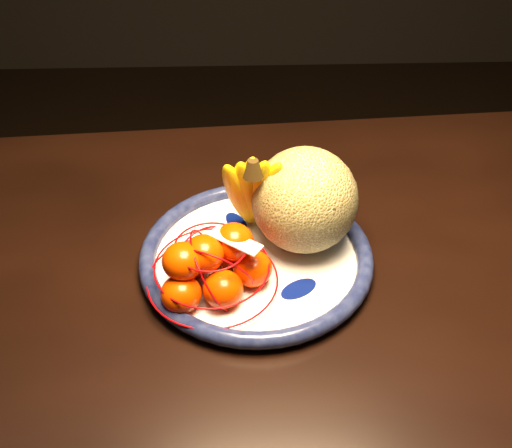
{
  "coord_description": "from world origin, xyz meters",
  "views": [
    {
      "loc": [
        0.07,
        -0.59,
        1.4
      ],
      "look_at": [
        0.09,
        0.11,
        0.81
      ],
      "focal_mm": 45.0,
      "sensor_mm": 36.0,
      "label": 1
    }
  ],
  "objects_px": {
    "fruit_bowl": "(256,257)",
    "banana_bunch": "(252,189)",
    "cantaloupe": "(305,200)",
    "mandarin_bag": "(212,266)",
    "dining_table": "(193,328)"
  },
  "relations": [
    {
      "from": "fruit_bowl",
      "to": "cantaloupe",
      "type": "xyz_separation_m",
      "value": [
        0.07,
        0.04,
        0.08
      ]
    },
    {
      "from": "dining_table",
      "to": "mandarin_bag",
      "type": "relative_size",
      "value": 6.63
    },
    {
      "from": "fruit_bowl",
      "to": "cantaloupe",
      "type": "distance_m",
      "value": 0.11
    },
    {
      "from": "mandarin_bag",
      "to": "cantaloupe",
      "type": "bearing_deg",
      "value": 34.53
    },
    {
      "from": "dining_table",
      "to": "mandarin_bag",
      "type": "bearing_deg",
      "value": -7.13
    },
    {
      "from": "fruit_bowl",
      "to": "mandarin_bag",
      "type": "distance_m",
      "value": 0.09
    },
    {
      "from": "banana_bunch",
      "to": "fruit_bowl",
      "type": "bearing_deg",
      "value": -86.81
    },
    {
      "from": "fruit_bowl",
      "to": "mandarin_bag",
      "type": "xyz_separation_m",
      "value": [
        -0.06,
        -0.06,
        0.04
      ]
    },
    {
      "from": "dining_table",
      "to": "fruit_bowl",
      "type": "bearing_deg",
      "value": 25.25
    },
    {
      "from": "fruit_bowl",
      "to": "cantaloupe",
      "type": "bearing_deg",
      "value": 26.98
    },
    {
      "from": "fruit_bowl",
      "to": "banana_bunch",
      "type": "height_order",
      "value": "banana_bunch"
    },
    {
      "from": "cantaloupe",
      "to": "fruit_bowl",
      "type": "bearing_deg",
      "value": -153.02
    },
    {
      "from": "cantaloupe",
      "to": "mandarin_bag",
      "type": "height_order",
      "value": "cantaloupe"
    },
    {
      "from": "mandarin_bag",
      "to": "dining_table",
      "type": "bearing_deg",
      "value": 176.59
    },
    {
      "from": "banana_bunch",
      "to": "dining_table",
      "type": "bearing_deg",
      "value": -133.14
    }
  ]
}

